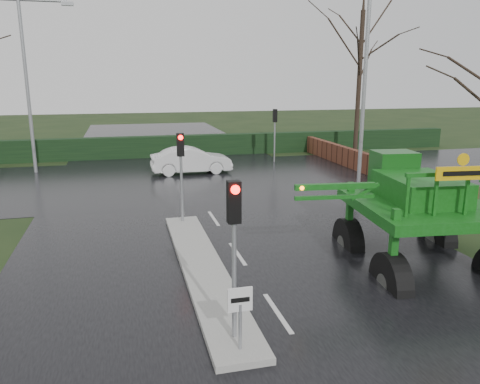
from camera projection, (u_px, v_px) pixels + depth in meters
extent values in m
plane|color=black|center=(277.00, 313.00, 11.17)|extent=(140.00, 140.00, 0.00)
cube|color=black|center=(205.00, 206.00, 20.60)|extent=(14.00, 80.00, 0.02)
cube|color=black|center=(186.00, 179.00, 26.25)|extent=(80.00, 12.00, 0.02)
cube|color=gray|center=(203.00, 268.00, 13.67)|extent=(1.20, 10.00, 0.16)
cube|color=black|center=(171.00, 146.00, 33.61)|extent=(44.00, 0.90, 1.50)
cube|color=#592D1E|center=(357.00, 160.00, 28.60)|extent=(0.40, 20.00, 1.20)
cylinder|color=gray|center=(240.00, 327.00, 9.30)|extent=(0.07, 0.07, 1.00)
cube|color=silver|center=(240.00, 300.00, 9.16)|extent=(0.50, 0.04, 0.50)
cube|color=black|center=(240.00, 300.00, 9.14)|extent=(0.38, 0.01, 0.10)
cylinder|color=gray|center=(234.00, 266.00, 9.51)|extent=(0.10, 0.10, 3.50)
cube|color=black|center=(234.00, 202.00, 9.19)|extent=(0.26, 0.22, 0.85)
sphere|color=#FF0C07|center=(235.00, 190.00, 9.00)|extent=(0.18, 0.18, 0.18)
cylinder|color=gray|center=(181.00, 181.00, 17.52)|extent=(0.10, 0.10, 3.50)
cube|color=black|center=(180.00, 145.00, 17.20)|extent=(0.26, 0.22, 0.85)
sphere|color=#FF0C07|center=(181.00, 138.00, 17.01)|extent=(0.18, 0.18, 0.18)
cylinder|color=gray|center=(275.00, 136.00, 31.15)|extent=(0.10, 0.10, 3.50)
cube|color=black|center=(275.00, 116.00, 30.83)|extent=(0.26, 0.22, 0.85)
sphere|color=#FF0C07|center=(274.00, 111.00, 30.89)|extent=(0.18, 0.18, 0.18)
cylinder|color=gray|center=(364.00, 88.00, 23.32)|extent=(0.20, 0.20, 10.00)
cylinder|color=gray|center=(27.00, 87.00, 26.82)|extent=(0.20, 0.20, 10.00)
cylinder|color=gray|center=(34.00, 0.00, 25.91)|extent=(3.52, 0.14, 0.14)
cube|color=gray|center=(67.00, 4.00, 26.35)|extent=(0.65, 0.30, 0.20)
cylinder|color=black|center=(359.00, 86.00, 32.87)|extent=(0.32, 0.32, 10.00)
cylinder|color=black|center=(317.00, 237.00, 13.85)|extent=(0.68, 1.83, 1.79)
cylinder|color=#595B56|center=(317.00, 237.00, 13.85)|extent=(0.59, 0.68, 0.63)
cube|color=#0D4D0D|center=(318.00, 200.00, 13.59)|extent=(0.22, 0.22, 2.06)
cylinder|color=black|center=(419.00, 232.00, 14.29)|extent=(0.68, 1.83, 1.79)
cylinder|color=#595B56|center=(419.00, 232.00, 14.29)|extent=(0.59, 0.68, 0.63)
cube|color=#0D4D0D|center=(422.00, 197.00, 14.02)|extent=(0.22, 0.22, 2.06)
cylinder|color=black|center=(358.00, 283.00, 10.75)|extent=(0.68, 1.83, 1.79)
cylinder|color=#595B56|center=(358.00, 283.00, 10.75)|extent=(0.59, 0.68, 0.63)
cube|color=#0D4D0D|center=(361.00, 236.00, 10.49)|extent=(0.22, 0.22, 2.06)
cube|color=#0D4D0D|center=(398.00, 192.00, 12.12)|extent=(4.21, 4.68, 0.31)
cube|color=#0D4D0D|center=(396.00, 172.00, 12.17)|extent=(2.25, 2.89, 0.81)
cube|color=#104812|center=(369.00, 150.00, 13.83)|extent=(1.45, 1.21, 1.16)
cube|color=#0D4D0D|center=(432.00, 151.00, 10.43)|extent=(2.68, 0.40, 0.11)
cube|color=#0D4D0D|center=(295.00, 167.00, 11.20)|extent=(2.33, 0.41, 0.16)
sphere|color=orange|center=(255.00, 169.00, 10.98)|extent=(0.13, 0.13, 0.13)
cube|color=#DBA60B|center=(442.00, 149.00, 10.07)|extent=(1.43, 0.21, 0.36)
cube|color=black|center=(442.00, 149.00, 10.07)|extent=(1.07, 0.12, 0.13)
cylinder|color=#DBA60B|center=(443.00, 132.00, 9.98)|extent=(0.32, 0.07, 0.32)
imported|color=silver|center=(191.00, 173.00, 27.72)|extent=(4.73, 1.72, 1.55)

